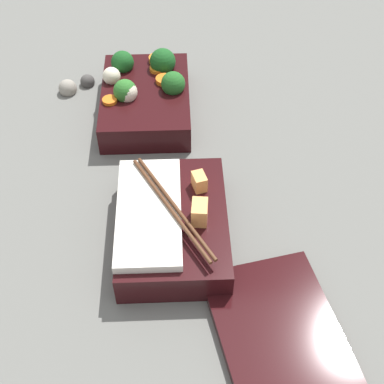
# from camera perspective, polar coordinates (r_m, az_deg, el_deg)

# --- Properties ---
(ground_plane) EXTENTS (3.00, 3.00, 0.00)m
(ground_plane) POSITION_cam_1_polar(r_m,az_deg,el_deg) (0.81, -3.60, 2.71)
(ground_plane) COLOR slate
(bento_tray_vegetable) EXTENTS (0.20, 0.14, 0.08)m
(bento_tray_vegetable) POSITION_cam_1_polar(r_m,az_deg,el_deg) (0.89, -4.99, 10.17)
(bento_tray_vegetable) COLOR black
(bento_tray_vegetable) RESTS_ON ground_plane
(bento_tray_rice) EXTENTS (0.20, 0.14, 0.07)m
(bento_tray_rice) POSITION_cam_1_polar(r_m,az_deg,el_deg) (0.70, -2.30, -3.39)
(bento_tray_rice) COLOR black
(bento_tray_rice) RESTS_ON ground_plane
(bento_lid) EXTENTS (0.22, 0.18, 0.01)m
(bento_lid) POSITION_cam_1_polar(r_m,az_deg,el_deg) (0.64, 9.30, -14.72)
(bento_lid) COLOR black
(bento_lid) RESTS_ON ground_plane
(pebble_2) EXTENTS (0.03, 0.03, 0.03)m
(pebble_2) POSITION_cam_1_polar(r_m,az_deg,el_deg) (0.97, -13.11, 10.72)
(pebble_2) COLOR gray
(pebble_2) RESTS_ON ground_plane
(pebble_3) EXTENTS (0.03, 0.03, 0.03)m
(pebble_3) POSITION_cam_1_polar(r_m,az_deg,el_deg) (0.98, -11.08, 11.50)
(pebble_3) COLOR #474442
(pebble_3) RESTS_ON ground_plane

